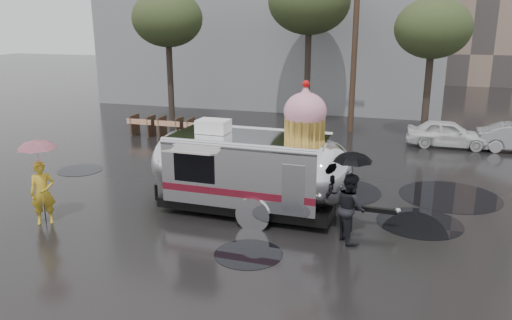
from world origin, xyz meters
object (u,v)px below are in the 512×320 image
(tripod, at_px, (326,192))
(person_right, at_px, (350,208))
(person_left, at_px, (43,193))
(airstream_trailer, at_px, (252,166))

(tripod, bearing_deg, person_right, -66.57)
(person_left, relative_size, tripod, 1.12)
(person_right, relative_size, tripod, 1.13)
(person_right, bearing_deg, person_left, 67.11)
(airstream_trailer, xyz_separation_m, person_left, (-5.23, -2.49, -0.51))
(airstream_trailer, bearing_deg, person_left, -153.37)
(airstream_trailer, distance_m, person_right, 3.19)
(tripod, bearing_deg, person_left, 178.25)
(person_left, distance_m, tripod, 7.73)
(person_right, distance_m, tripod, 1.14)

